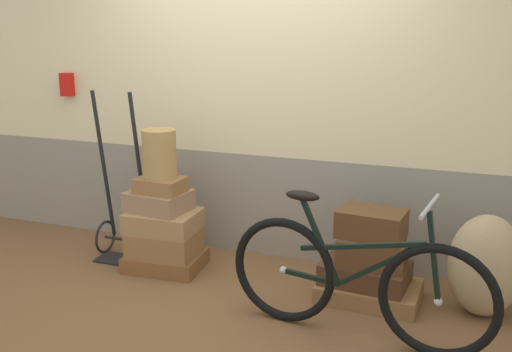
# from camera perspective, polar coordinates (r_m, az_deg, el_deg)

# --- Properties ---
(ground) EXTENTS (9.58, 5.20, 0.06)m
(ground) POSITION_cam_1_polar(r_m,az_deg,el_deg) (4.41, -3.69, -11.11)
(ground) COLOR brown
(station_building) EXTENTS (7.58, 0.74, 2.78)m
(station_building) POSITION_cam_1_polar(r_m,az_deg,el_deg) (4.78, 0.34, 8.78)
(station_building) COLOR gray
(station_building) RESTS_ON ground
(suitcase_0) EXTENTS (0.61, 0.48, 0.12)m
(suitcase_0) POSITION_cam_1_polar(r_m,az_deg,el_deg) (4.77, -8.64, -8.00)
(suitcase_0) COLOR brown
(suitcase_0) RESTS_ON ground
(suitcase_1) EXTENTS (0.53, 0.45, 0.19)m
(suitcase_1) POSITION_cam_1_polar(r_m,az_deg,el_deg) (4.70, -8.71, -6.27)
(suitcase_1) COLOR olive
(suitcase_1) RESTS_ON suitcase_0
(suitcase_2) EXTENTS (0.54, 0.43, 0.16)m
(suitcase_2) POSITION_cam_1_polar(r_m,az_deg,el_deg) (4.65, -8.84, -4.27)
(suitcase_2) COLOR #9E754C
(suitcase_2) RESTS_ON suitcase_1
(suitcase_3) EXTENTS (0.48, 0.41, 0.15)m
(suitcase_3) POSITION_cam_1_polar(r_m,az_deg,el_deg) (4.64, -9.28, -2.34)
(suitcase_3) COLOR #937051
(suitcase_3) RESTS_ON suitcase_2
(suitcase_4) EXTENTS (0.36, 0.28, 0.11)m
(suitcase_4) POSITION_cam_1_polar(r_m,az_deg,el_deg) (4.57, -9.12, -0.85)
(suitcase_4) COLOR olive
(suitcase_4) RESTS_ON suitcase_3
(suitcase_5) EXTENTS (0.70, 0.49, 0.12)m
(suitcase_5) POSITION_cam_1_polar(r_m,az_deg,el_deg) (4.29, 10.77, -10.75)
(suitcase_5) COLOR olive
(suitcase_5) RESTS_ON ground
(suitcase_6) EXTENTS (0.61, 0.45, 0.15)m
(suitcase_6) POSITION_cam_1_polar(r_m,az_deg,el_deg) (4.24, 10.41, -9.09)
(suitcase_6) COLOR #4C2D19
(suitcase_6) RESTS_ON suitcase_5
(suitcase_7) EXTENTS (0.46, 0.33, 0.19)m
(suitcase_7) POSITION_cam_1_polar(r_m,az_deg,el_deg) (4.16, 10.98, -7.08)
(suitcase_7) COLOR brown
(suitcase_7) RESTS_ON suitcase_6
(suitcase_8) EXTENTS (0.47, 0.34, 0.19)m
(suitcase_8) POSITION_cam_1_polar(r_m,az_deg,el_deg) (4.12, 10.99, -4.48)
(suitcase_8) COLOR brown
(suitcase_8) RESTS_ON suitcase_7
(wicker_basket) EXTENTS (0.25, 0.25, 0.37)m
(wicker_basket) POSITION_cam_1_polar(r_m,az_deg,el_deg) (4.53, -9.22, 2.12)
(wicker_basket) COLOR #A8844C
(wicker_basket) RESTS_ON suitcase_4
(luggage_trolley) EXTENTS (0.42, 0.36, 1.37)m
(luggage_trolley) POSITION_cam_1_polar(r_m,az_deg,el_deg) (4.96, -12.60, -4.00)
(luggage_trolley) COLOR black
(luggage_trolley) RESTS_ON ground
(burlap_sack) EXTENTS (0.47, 0.40, 0.69)m
(burlap_sack) POSITION_cam_1_polar(r_m,az_deg,el_deg) (4.17, 21.09, -8.02)
(burlap_sack) COLOR tan
(burlap_sack) RESTS_ON ground
(bicycle) EXTENTS (1.65, 0.46, 0.91)m
(bicycle) POSITION_cam_1_polar(r_m,az_deg,el_deg) (3.67, 9.51, -9.93)
(bicycle) COLOR black
(bicycle) RESTS_ON ground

